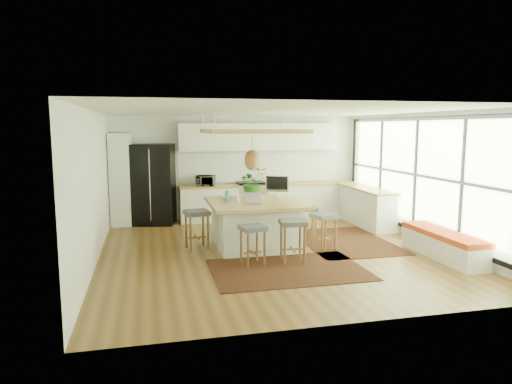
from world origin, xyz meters
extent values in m
plane|color=brown|center=(0.00, 0.00, 0.00)|extent=(7.00, 7.00, 0.00)
plane|color=white|center=(0.00, 0.00, 2.70)|extent=(7.00, 7.00, 0.00)
plane|color=white|center=(0.00, 3.50, 1.35)|extent=(6.50, 0.00, 6.50)
plane|color=white|center=(0.00, -3.50, 1.35)|extent=(6.50, 0.00, 6.50)
plane|color=white|center=(-3.25, 0.00, 1.35)|extent=(0.00, 7.00, 7.00)
plane|color=white|center=(3.25, 0.00, 1.35)|extent=(0.00, 7.00, 7.00)
cube|color=white|center=(-2.95, 3.18, 1.12)|extent=(0.55, 0.60, 2.25)
cube|color=white|center=(0.55, 3.18, 0.44)|extent=(4.20, 0.60, 0.88)
cube|color=#A8813B|center=(0.55, 3.18, 0.90)|extent=(4.24, 0.64, 0.05)
cube|color=white|center=(0.55, 3.48, 1.35)|extent=(4.20, 0.02, 0.80)
cube|color=white|center=(0.55, 3.32, 2.15)|extent=(4.20, 0.34, 0.70)
cube|color=white|center=(2.93, 2.00, 0.44)|extent=(0.60, 2.50, 0.88)
cube|color=#A8813B|center=(2.93, 2.00, 0.90)|extent=(0.64, 2.54, 0.05)
cube|color=black|center=(-0.05, -1.25, 0.01)|extent=(2.60, 1.80, 0.01)
cube|color=black|center=(1.68, 0.35, 0.01)|extent=(1.80, 2.60, 0.01)
imported|color=#A5A5AA|center=(-0.89, 3.12, 1.09)|extent=(0.52, 0.36, 0.32)
imported|color=#1E4C19|center=(-0.17, 0.92, 1.18)|extent=(0.73, 0.77, 0.50)
imported|color=white|center=(-0.75, 0.80, 0.95)|extent=(0.21, 0.21, 0.05)
cylinder|color=#31A1C5|center=(-0.79, 0.49, 1.03)|extent=(0.07, 0.07, 0.19)
cylinder|color=white|center=(-0.64, 0.24, 1.03)|extent=(0.07, 0.07, 0.19)
camera|label=1|loc=(-2.32, -8.50, 2.39)|focal=32.46mm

